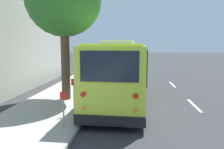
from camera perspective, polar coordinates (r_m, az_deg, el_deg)
ground_plane at (r=11.19m, az=4.99°, el=-8.29°), size 160.00×160.00×0.00m
sidewalk_slab at (r=11.80m, az=-14.21°, el=-7.27°), size 80.00×3.65×0.15m
curb_strip at (r=11.33m, az=-5.04°, el=-7.69°), size 80.00×0.14×0.15m
shuttle_bus at (r=11.80m, az=2.34°, el=1.30°), size 9.11×2.96×3.30m
parked_sedan_maroon at (r=22.01m, az=2.67°, el=1.20°), size 4.59×2.07×1.26m
parked_sedan_blue at (r=28.00m, az=3.23°, el=2.65°), size 4.67×1.92×1.30m
parked_sedan_silver at (r=34.92m, az=3.85°, el=3.65°), size 4.63×1.89×1.29m
parked_sedan_gray at (r=41.71m, az=3.91°, el=4.29°), size 4.23×2.00×1.27m
sign_post_near at (r=8.05m, az=-12.57°, el=-8.78°), size 0.06×0.22×1.30m
sign_post_far at (r=9.39m, az=-9.88°, el=-5.58°), size 0.06×0.22×1.53m
lane_stripe_mid at (r=12.09m, az=20.66°, el=-7.52°), size 2.40×0.14×0.01m
lane_stripe_ahead at (r=17.81m, az=15.48°, el=-2.50°), size 2.40×0.14×0.01m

